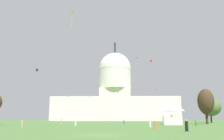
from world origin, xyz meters
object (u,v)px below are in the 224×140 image
Objects in this scene: kite_violet_low at (69,98)px; kite_cyan_mid at (137,58)px; kite_magenta_mid at (157,89)px; kite_gold_mid at (107,87)px; kite_black_mid at (37,71)px; tree_east_far at (206,102)px; person_teal_near_tree_east at (124,122)px; person_tan_near_tree_west at (61,122)px; capitol_building at (115,94)px; kite_yellow_mid at (71,14)px; person_orange_aisle_center at (156,125)px; person_olive_mid_center at (196,124)px; person_maroon_edge_west at (181,122)px; kite_red_mid at (151,61)px; kite_pink_high at (86,71)px; kite_orange_low at (118,92)px; person_tan_front_center at (22,124)px; person_grey_lawn_far_left at (187,123)px; event_tent at (172,113)px; person_white_mid_left at (150,124)px; kite_green_high at (167,65)px; kite_blue_low at (89,97)px; tree_east_mid at (210,107)px; kite_white_low at (129,101)px; person_black_edge_east at (187,126)px; person_white_mid_right at (76,123)px.

kite_cyan_mid is (40.28, -31.60, 16.94)m from kite_violet_low.
kite_magenta_mid is 0.36× the size of kite_gold_mid.
tree_east_far is at bearing 157.43° from kite_black_mid.
person_tan_near_tree_west is at bearing -119.72° from person_teal_near_tree_east.
capitol_building is 26.65× the size of kite_yellow_mid.
person_olive_mid_center is at bearing 141.76° from person_orange_aisle_center.
person_maroon_edge_west is at bearing -32.94° from kite_gold_mid.
kite_violet_low is at bearing 155.82° from kite_magenta_mid.
kite_yellow_mid is at bearing -93.16° from capitol_building.
kite_red_mid is 0.36× the size of kite_gold_mid.
kite_cyan_mid is (35.58, -75.94, -7.77)m from kite_pink_high.
capitol_building is 41.76× the size of kite_orange_low.
person_tan_front_center is 104.16m from kite_magenta_mid.
kite_yellow_mid is at bearing -87.19° from person_grey_lawn_far_left.
person_grey_lawn_far_left is at bearing -81.31° from event_tent.
kite_green_high is (24.97, 111.11, 36.23)m from person_white_mid_left.
person_teal_near_tree_east is 0.44× the size of kite_gold_mid.
person_olive_mid_center is 1.17× the size of kite_magenta_mid.
person_grey_lawn_far_left is at bearing -174.71° from kite_orange_low.
kite_cyan_mid reaches higher than kite_magenta_mid.
kite_blue_low is at bearing -23.81° from person_white_mid_left.
person_teal_near_tree_east is at bearing 143.67° from kite_black_mid.
tree_east_far is 29.43m from person_olive_mid_center.
kite_pink_high reaches higher than tree_east_mid.
person_tan_near_tree_west is at bearing 147.26° from kite_orange_low.
kite_green_high is 2.24× the size of kite_blue_low.
person_maroon_edge_west is 48.45m from kite_yellow_mid.
kite_blue_low is (-34.06, 27.43, -15.62)m from kite_red_mid.
kite_white_low is 68.82m from kite_red_mid.
kite_yellow_mid is (-42.64, -24.20, 22.17)m from tree_east_far.
kite_gold_mid is (-15.29, 109.59, 21.66)m from person_white_mid_left.
kite_gold_mid is at bearing -101.30° from person_olive_mid_center.
person_maroon_edge_west is at bearing -161.12° from kite_orange_low.
person_black_edge_east is (3.45, -7.34, 0.06)m from person_orange_aisle_center.
kite_gold_mid is at bearing 128.21° from person_teal_near_tree_east.
kite_cyan_mid is at bearing -168.47° from person_grey_lawn_far_left.
kite_blue_low is (21.69, 32.01, -10.17)m from kite_black_mid.
tree_east_far is 4.53× the size of kite_orange_low.
person_white_mid_right is at bearing -92.75° from capitol_building.
person_white_mid_right is 113.88m from kite_green_high.
kite_blue_low is (-38.27, 66.72, 13.84)m from person_maroon_edge_west.
kite_magenta_mid is 0.73× the size of kite_blue_low.
kite_orange_low is at bearing 117.40° from event_tent.
kite_violet_low is 52.30m from kite_white_low.
person_tan_near_tree_west is 1.35× the size of kite_violet_low.
tree_east_mid is at bearing -137.89° from person_olive_mid_center.
event_tent reaches higher than person_tan_front_center.
tree_east_mid reaches higher than person_grey_lawn_far_left.
person_grey_lawn_far_left is 147.52m from kite_pink_high.
kite_green_high reaches higher than event_tent.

